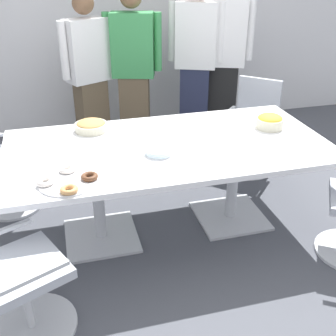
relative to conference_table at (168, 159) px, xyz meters
name	(u,v)px	position (x,y,z in m)	size (l,w,h in m)	color
ground_plane	(168,227)	(0.00, 0.00, -0.63)	(10.00, 10.00, 0.01)	#4C4F56
back_wall	(115,12)	(0.00, 2.40, 0.77)	(8.00, 0.10, 2.80)	white
conference_table	(168,159)	(0.00, 0.00, 0.00)	(2.40, 1.20, 0.75)	white
office_chair_0	(251,131)	(1.10, 0.84, -0.22)	(0.76, 0.76, 0.91)	silver
office_chair_2	(12,281)	(-1.11, -0.82, -0.22)	(0.71, 0.71, 0.91)	silver
person_standing_0	(89,74)	(-0.41, 1.68, 0.25)	(0.58, 0.39, 1.69)	brown
person_standing_1	(133,69)	(0.06, 1.65, 0.28)	(0.61, 0.34, 1.74)	brown
person_standing_2	(196,59)	(0.76, 1.67, 0.34)	(0.59, 0.37, 1.83)	#232842
person_standing_3	(224,57)	(1.08, 1.62, 0.35)	(0.60, 0.36, 1.86)	black
snack_bowl_chips_yellow	(270,121)	(0.88, 0.10, 0.18)	(0.22, 0.22, 0.12)	beige
snack_bowl_cookies	(91,126)	(-0.53, 0.42, 0.17)	(0.26, 0.26, 0.09)	beige
donut_platter	(68,181)	(-0.75, -0.40, 0.14)	(0.38, 0.38, 0.04)	white
plate_stack	(159,151)	(-0.11, -0.15, 0.15)	(0.19, 0.19, 0.04)	white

